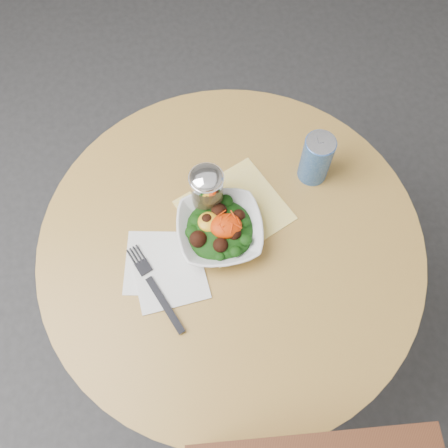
{
  "coord_description": "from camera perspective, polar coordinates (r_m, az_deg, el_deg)",
  "views": [
    {
      "loc": [
        -0.09,
        -0.44,
        1.82
      ],
      "look_at": [
        -0.01,
        0.02,
        0.81
      ],
      "focal_mm": 40.0,
      "sensor_mm": 36.0,
      "label": 1
    }
  ],
  "objects": [
    {
      "name": "ground",
      "position": [
        1.87,
        0.52,
        -11.13
      ],
      "size": [
        6.0,
        6.0,
        0.0
      ],
      "primitive_type": "plane",
      "color": "#2E2E30",
      "rests_on": "ground"
    },
    {
      "name": "spice_shaker",
      "position": [
        1.14,
        -1.95,
        3.82
      ],
      "size": [
        0.08,
        0.08,
        0.14
      ],
      "color": "silver",
      "rests_on": "table"
    },
    {
      "name": "table",
      "position": [
        1.34,
        0.71,
        -5.41
      ],
      "size": [
        0.9,
        0.9,
        0.75
      ],
      "color": "black",
      "rests_on": "ground"
    },
    {
      "name": "beverage_can",
      "position": [
        1.2,
        10.49,
        7.36
      ],
      "size": [
        0.07,
        0.07,
        0.14
      ],
      "color": "navy",
      "rests_on": "table"
    },
    {
      "name": "fork",
      "position": [
        1.13,
        -8.01,
        -7.0
      ],
      "size": [
        0.11,
        0.22,
        0.0
      ],
      "color": "black",
      "rests_on": "table"
    },
    {
      "name": "salad_bowl",
      "position": [
        1.14,
        -0.48,
        -0.63
      ],
      "size": [
        0.2,
        0.2,
        0.07
      ],
      "color": "white",
      "rests_on": "table"
    },
    {
      "name": "paper_napkins",
      "position": [
        1.14,
        -6.8,
        -5.07
      ],
      "size": [
        0.19,
        0.21,
        0.0
      ],
      "color": "silver",
      "rests_on": "table"
    },
    {
      "name": "cloth_napkin",
      "position": [
        1.19,
        1.21,
        1.59
      ],
      "size": [
        0.29,
        0.28,
        0.0
      ],
      "primitive_type": "cube",
      "rotation": [
        0.0,
        0.0,
        0.43
      ],
      "color": "yellow",
      "rests_on": "table"
    }
  ]
}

